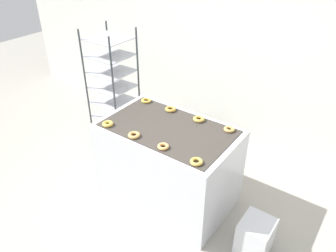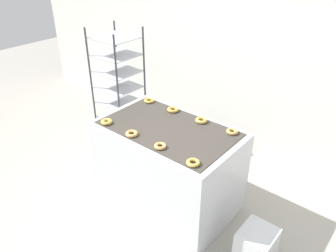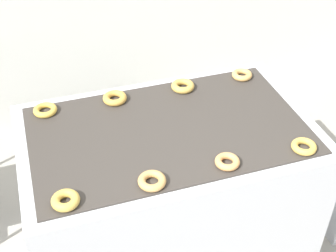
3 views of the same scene
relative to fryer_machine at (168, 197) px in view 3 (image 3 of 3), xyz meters
name	(u,v)px [view 3 (image 3 of 3)]	position (x,y,z in m)	size (l,w,h in m)	color
fryer_machine	(168,197)	(0.00, 0.00, 0.00)	(1.42, 0.88, 0.93)	silver
donut_near_left	(65,200)	(-0.53, -0.33, 0.49)	(0.12, 0.12, 0.04)	gold
donut_near_midleft	(152,181)	(-0.18, -0.33, 0.48)	(0.12, 0.12, 0.03)	tan
donut_near_midright	(227,162)	(0.17, -0.31, 0.48)	(0.11, 0.11, 0.03)	tan
donut_near_right	(304,147)	(0.54, -0.33, 0.48)	(0.12, 0.12, 0.03)	gold
donut_far_left	(45,110)	(-0.54, 0.32, 0.48)	(0.12, 0.12, 0.03)	gold
donut_far_midleft	(115,98)	(-0.19, 0.31, 0.49)	(0.12, 0.12, 0.03)	gold
donut_far_midright	(183,86)	(0.18, 0.31, 0.49)	(0.12, 0.12, 0.04)	gold
donut_far_right	(242,75)	(0.54, 0.32, 0.48)	(0.11, 0.11, 0.03)	tan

